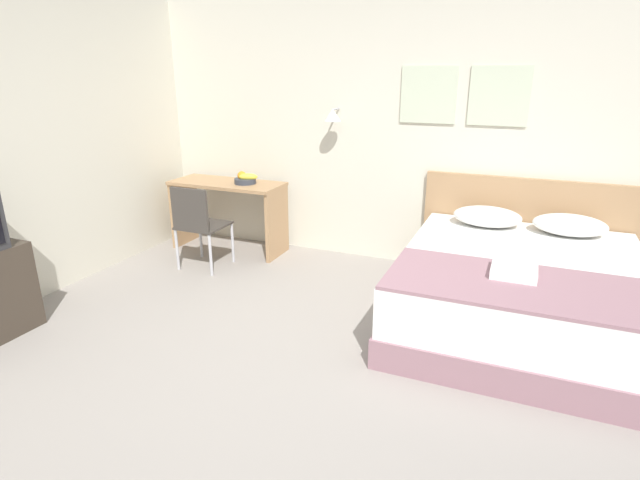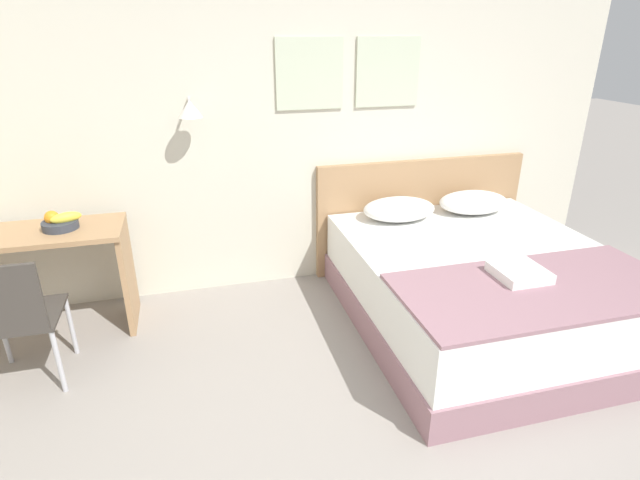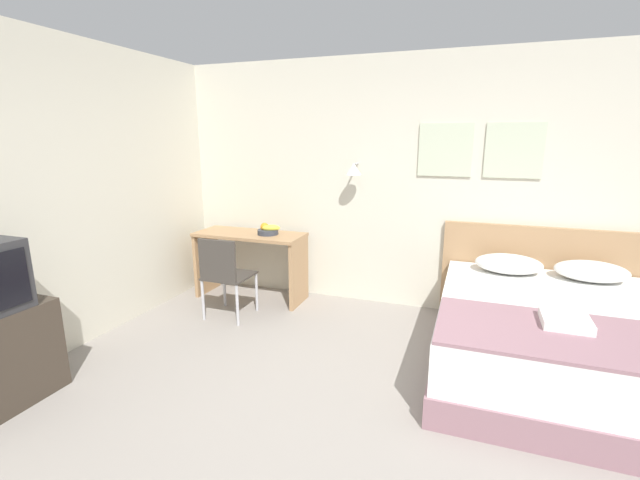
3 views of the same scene
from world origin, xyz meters
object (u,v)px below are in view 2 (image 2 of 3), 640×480
desk_chair (14,314)px  pillow_left (399,209)px  headboard (420,214)px  fruit_bowl (60,222)px  desk (32,264)px  folded_towel_near_foot (519,272)px  bed (481,288)px  throw_blanket (541,288)px  pillow_right (473,202)px

desk_chair → pillow_left: bearing=14.5°
headboard → fruit_bowl: size_ratio=7.15×
desk → folded_towel_near_foot: bearing=-20.9°
bed → throw_blanket: throw_blanket is taller
throw_blanket → folded_towel_near_foot: size_ratio=5.80×
pillow_left → headboard: bearing=40.3°
fruit_bowl → desk_chair: bearing=-105.5°
pillow_left → pillow_right: size_ratio=1.00×
headboard → pillow_left: headboard is taller
pillow_left → throw_blanket: pillow_left is taller
fruit_bowl → pillow_right: bearing=0.8°
throw_blanket → desk: (-3.05, 1.28, -0.06)m
pillow_right → bed: bearing=-114.2°
headboard → desk: bearing=-173.7°
headboard → throw_blanket: headboard is taller
pillow_left → throw_blanket: 1.38m
headboard → pillow_right: (0.34, -0.29, 0.18)m
desk → pillow_left: bearing=1.1°
pillow_right → folded_towel_near_foot: pillow_right is taller
headboard → desk_chair: size_ratio=2.21×
pillow_right → folded_towel_near_foot: bearing=-108.2°
pillow_left → desk_chair: bearing=-165.5°
pillow_left → folded_towel_near_foot: pillow_left is taller
desk_chair → desk: bearing=94.4°
pillow_right → fruit_bowl: fruit_bowl is taller
headboard → throw_blanket: bearing=-90.0°
desk → desk_chair: (0.05, -0.64, -0.03)m
headboard → throw_blanket: (0.00, -1.62, 0.10)m
throw_blanket → fruit_bowl: (-2.82, 1.29, 0.22)m
fruit_bowl → bed: bearing=-14.1°
headboard → fruit_bowl: bearing=-173.4°
throw_blanket → desk: bearing=157.2°
folded_towel_near_foot → fruit_bowl: (-2.77, 1.15, 0.18)m
bed → fruit_bowl: size_ratio=7.59×
headboard → pillow_left: bearing=-139.7°
folded_towel_near_foot → desk_chair: size_ratio=0.35×
pillow_right → desk_chair: 3.41m
throw_blanket → fruit_bowl: fruit_bowl is taller
throw_blanket → pillow_right: bearing=75.8°
headboard → desk: headboard is taller
bed → fruit_bowl: 2.96m
pillow_left → throw_blanket: size_ratio=0.34×
bed → desk: desk is taller
headboard → fruit_bowl: 2.86m
pillow_left → desk_chair: (-2.66, -0.69, -0.16)m
pillow_left → bed: bearing=-65.8°
pillow_right → throw_blanket: (-0.34, -1.33, -0.07)m
bed → pillow_left: (-0.34, 0.75, 0.38)m
desk_chair → fruit_bowl: size_ratio=3.23×
pillow_right → folded_towel_near_foot: (-0.39, -1.19, -0.03)m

